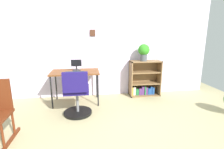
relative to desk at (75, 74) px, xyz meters
The scene contains 7 objects.
wall_back 1.03m from the desk, 35.32° to the left, with size 5.20×0.12×2.57m.
desk is the anchor object (origin of this frame).
monitor 0.19m from the desk, 72.40° to the left, with size 0.22×0.18×0.24m.
keyboard 0.15m from the desk, 87.78° to the right, with size 0.39×0.13×0.02m, color #213137.
office_chair 0.69m from the desk, 84.75° to the right, with size 0.52×0.55×0.86m.
bookshelf_low 1.67m from the desk, ahead, with size 0.74×0.30×0.86m.
potted_plant_on_shelf 1.64m from the desk, ahead, with size 0.26×0.26×0.39m.
Camera 1 is at (-0.37, -1.87, 1.46)m, focal length 26.98 mm.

